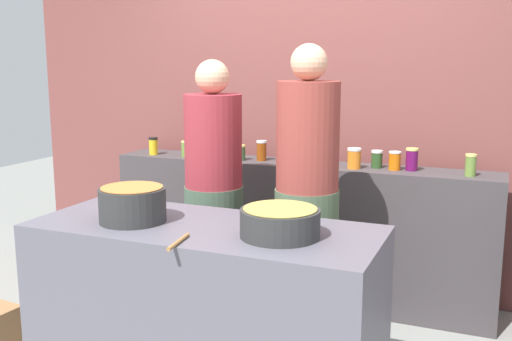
{
  "coord_description": "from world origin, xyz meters",
  "views": [
    {
      "loc": [
        1.29,
        -2.76,
        1.68
      ],
      "look_at": [
        0.0,
        0.35,
        1.05
      ],
      "focal_mm": 41.8,
      "sensor_mm": 36.0,
      "label": 1
    }
  ],
  "objects_px": {
    "preserve_jar_5": "(287,153)",
    "preserve_jar_6": "(299,156)",
    "preserve_jar_4": "(262,151)",
    "preserve_jar_1": "(186,149)",
    "preserve_jar_12": "(471,165)",
    "preserve_jar_11": "(412,159)",
    "cooking_pot_left": "(133,204)",
    "preserve_jar_7": "(323,155)",
    "preserve_jar_2": "(207,148)",
    "preserve_jar_3": "(241,153)",
    "cook_with_tongs": "(214,211)",
    "cook_in_cap": "(306,219)",
    "preserve_jar_10": "(395,161)",
    "cooking_pot_center": "(280,223)",
    "preserve_jar_8": "(354,158)",
    "wooden_spoon": "(178,242)",
    "preserve_jar_0": "(153,146)",
    "preserve_jar_9": "(377,159)"
  },
  "relations": [
    {
      "from": "preserve_jar_3",
      "to": "preserve_jar_11",
      "type": "distance_m",
      "value": 1.18
    },
    {
      "from": "preserve_jar_1",
      "to": "preserve_jar_2",
      "type": "height_order",
      "value": "same"
    },
    {
      "from": "preserve_jar_3",
      "to": "preserve_jar_10",
      "type": "distance_m",
      "value": 1.07
    },
    {
      "from": "preserve_jar_8",
      "to": "preserve_jar_3",
      "type": "bearing_deg",
      "value": 179.11
    },
    {
      "from": "preserve_jar_9",
      "to": "cook_with_tongs",
      "type": "bearing_deg",
      "value": -141.62
    },
    {
      "from": "preserve_jar_6",
      "to": "cooking_pot_center",
      "type": "bearing_deg",
      "value": -74.89
    },
    {
      "from": "preserve_jar_0",
      "to": "cook_in_cap",
      "type": "bearing_deg",
      "value": -26.22
    },
    {
      "from": "preserve_jar_2",
      "to": "preserve_jar_6",
      "type": "distance_m",
      "value": 0.76
    },
    {
      "from": "preserve_jar_2",
      "to": "wooden_spoon",
      "type": "xyz_separation_m",
      "value": [
        0.75,
        -1.73,
        -0.13
      ]
    },
    {
      "from": "preserve_jar_4",
      "to": "cook_with_tongs",
      "type": "xyz_separation_m",
      "value": [
        -0.05,
        -0.66,
        -0.29
      ]
    },
    {
      "from": "preserve_jar_3",
      "to": "preserve_jar_10",
      "type": "relative_size",
      "value": 0.91
    },
    {
      "from": "cooking_pot_left",
      "to": "preserve_jar_11",
      "type": "bearing_deg",
      "value": 52.57
    },
    {
      "from": "cooking_pot_center",
      "to": "preserve_jar_12",
      "type": "bearing_deg",
      "value": 62.23
    },
    {
      "from": "preserve_jar_0",
      "to": "preserve_jar_6",
      "type": "relative_size",
      "value": 1.15
    },
    {
      "from": "preserve_jar_11",
      "to": "preserve_jar_1",
      "type": "bearing_deg",
      "value": -177.63
    },
    {
      "from": "cooking_pot_left",
      "to": "wooden_spoon",
      "type": "relative_size",
      "value": 1.47
    },
    {
      "from": "preserve_jar_3",
      "to": "cook_in_cap",
      "type": "distance_m",
      "value": 1.05
    },
    {
      "from": "cook_in_cap",
      "to": "preserve_jar_2",
      "type": "bearing_deg",
      "value": 142.19
    },
    {
      "from": "preserve_jar_1",
      "to": "preserve_jar_4",
      "type": "bearing_deg",
      "value": 5.16
    },
    {
      "from": "preserve_jar_5",
      "to": "preserve_jar_2",
      "type": "bearing_deg",
      "value": -176.19
    },
    {
      "from": "cooking_pot_center",
      "to": "preserve_jar_11",
      "type": "bearing_deg",
      "value": 75.62
    },
    {
      "from": "preserve_jar_3",
      "to": "cooking_pot_left",
      "type": "xyz_separation_m",
      "value": [
        0.05,
        -1.42,
        -0.05
      ]
    },
    {
      "from": "preserve_jar_3",
      "to": "preserve_jar_6",
      "type": "height_order",
      "value": "preserve_jar_6"
    },
    {
      "from": "preserve_jar_5",
      "to": "preserve_jar_11",
      "type": "height_order",
      "value": "preserve_jar_11"
    },
    {
      "from": "wooden_spoon",
      "to": "preserve_jar_0",
      "type": "bearing_deg",
      "value": 125.14
    },
    {
      "from": "preserve_jar_1",
      "to": "preserve_jar_2",
      "type": "xyz_separation_m",
      "value": [
        0.12,
        0.09,
        -0.0
      ]
    },
    {
      "from": "preserve_jar_12",
      "to": "preserve_jar_11",
      "type": "bearing_deg",
      "value": 171.26
    },
    {
      "from": "preserve_jar_3",
      "to": "preserve_jar_4",
      "type": "distance_m",
      "value": 0.15
    },
    {
      "from": "preserve_jar_8",
      "to": "cook_with_tongs",
      "type": "relative_size",
      "value": 0.08
    },
    {
      "from": "preserve_jar_5",
      "to": "preserve_jar_7",
      "type": "relative_size",
      "value": 0.81
    },
    {
      "from": "preserve_jar_3",
      "to": "cooking_pot_left",
      "type": "distance_m",
      "value": 1.42
    },
    {
      "from": "preserve_jar_4",
      "to": "preserve_jar_7",
      "type": "height_order",
      "value": "preserve_jar_4"
    },
    {
      "from": "preserve_jar_12",
      "to": "preserve_jar_7",
      "type": "bearing_deg",
      "value": 177.08
    },
    {
      "from": "preserve_jar_0",
      "to": "preserve_jar_11",
      "type": "bearing_deg",
      "value": 2.35
    },
    {
      "from": "preserve_jar_4",
      "to": "preserve_jar_1",
      "type": "bearing_deg",
      "value": -174.84
    },
    {
      "from": "preserve_jar_11",
      "to": "wooden_spoon",
      "type": "distance_m",
      "value": 1.87
    },
    {
      "from": "preserve_jar_3",
      "to": "preserve_jar_11",
      "type": "xyz_separation_m",
      "value": [
        1.18,
        0.06,
        0.02
      ]
    },
    {
      "from": "preserve_jar_7",
      "to": "preserve_jar_11",
      "type": "height_order",
      "value": "preserve_jar_11"
    },
    {
      "from": "preserve_jar_9",
      "to": "cook_with_tongs",
      "type": "relative_size",
      "value": 0.07
    },
    {
      "from": "preserve_jar_3",
      "to": "preserve_jar_5",
      "type": "height_order",
      "value": "preserve_jar_3"
    },
    {
      "from": "preserve_jar_9",
      "to": "cook_with_tongs",
      "type": "xyz_separation_m",
      "value": [
        -0.86,
        -0.68,
        -0.27
      ]
    },
    {
      "from": "preserve_jar_2",
      "to": "preserve_jar_5",
      "type": "xyz_separation_m",
      "value": [
        0.62,
        0.04,
        -0.01
      ]
    },
    {
      "from": "wooden_spoon",
      "to": "preserve_jar_5",
      "type": "bearing_deg",
      "value": 94.29
    },
    {
      "from": "preserve_jar_5",
      "to": "preserve_jar_11",
      "type": "xyz_separation_m",
      "value": [
        0.87,
        -0.06,
        0.02
      ]
    },
    {
      "from": "preserve_jar_2",
      "to": "preserve_jar_12",
      "type": "xyz_separation_m",
      "value": [
        1.85,
        -0.07,
        0.01
      ]
    },
    {
      "from": "preserve_jar_3",
      "to": "cooking_pot_center",
      "type": "height_order",
      "value": "preserve_jar_3"
    },
    {
      "from": "preserve_jar_5",
      "to": "preserve_jar_6",
      "type": "relative_size",
      "value": 0.88
    },
    {
      "from": "preserve_jar_3",
      "to": "cook_with_tongs",
      "type": "relative_size",
      "value": 0.07
    },
    {
      "from": "preserve_jar_12",
      "to": "preserve_jar_6",
      "type": "bearing_deg",
      "value": -178.8
    },
    {
      "from": "preserve_jar_9",
      "to": "preserve_jar_12",
      "type": "height_order",
      "value": "preserve_jar_12"
    }
  ]
}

